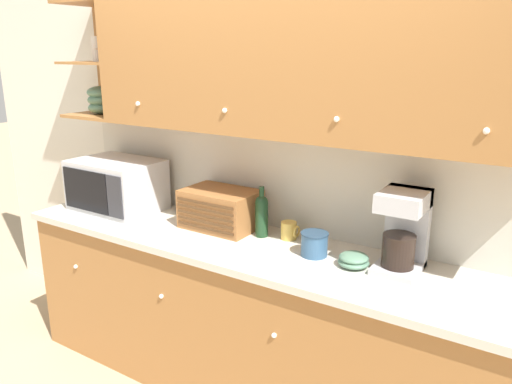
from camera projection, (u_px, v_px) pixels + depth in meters
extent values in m
plane|color=tan|center=(274.00, 363.00, 3.20)|extent=(24.00, 24.00, 0.00)
cube|color=silver|center=(279.00, 165.00, 2.87)|extent=(5.26, 0.06, 2.60)
cube|color=#A36B38|center=(247.00, 322.00, 2.84)|extent=(2.86, 0.61, 0.90)
cube|color=beige|center=(245.00, 246.00, 2.70)|extent=(2.88, 0.64, 0.04)
sphere|color=white|center=(76.00, 267.00, 3.09)|extent=(0.03, 0.03, 0.03)
sphere|color=white|center=(161.00, 296.00, 2.72)|extent=(0.03, 0.03, 0.03)
sphere|color=white|center=(274.00, 335.00, 2.35)|extent=(0.03, 0.03, 0.03)
cube|color=beige|center=(275.00, 179.00, 2.86)|extent=(2.86, 0.01, 0.58)
cube|color=#A36B38|center=(296.00, 64.00, 2.44)|extent=(2.44, 0.35, 0.72)
cube|color=#A36B38|center=(118.00, 60.00, 3.32)|extent=(0.42, 0.02, 0.72)
cube|color=#A36B38|center=(103.00, 115.00, 3.28)|extent=(0.42, 0.35, 0.02)
cube|color=#A36B38|center=(99.00, 63.00, 3.19)|extent=(0.42, 0.35, 0.02)
cube|color=#A36B38|center=(94.00, 2.00, 3.09)|extent=(0.42, 0.35, 0.02)
sphere|color=white|center=(138.00, 104.00, 2.83)|extent=(0.03, 0.03, 0.03)
sphere|color=white|center=(225.00, 110.00, 2.51)|extent=(0.03, 0.03, 0.03)
sphere|color=white|center=(337.00, 119.00, 2.20)|extent=(0.03, 0.03, 0.03)
sphere|color=white|center=(486.00, 131.00, 1.88)|extent=(0.03, 0.03, 0.03)
ellipsoid|color=slate|center=(102.00, 108.00, 3.27)|extent=(0.18, 0.18, 0.08)
ellipsoid|color=slate|center=(102.00, 100.00, 3.25)|extent=(0.18, 0.18, 0.08)
ellipsoid|color=slate|center=(101.00, 92.00, 3.24)|extent=(0.18, 0.18, 0.08)
cylinder|color=silver|center=(98.00, 55.00, 3.18)|extent=(0.07, 0.07, 0.08)
cylinder|color=silver|center=(97.00, 42.00, 3.15)|extent=(0.07, 0.07, 0.07)
cube|color=silver|center=(117.00, 185.00, 3.23)|extent=(0.56, 0.40, 0.32)
cube|color=black|center=(85.00, 191.00, 3.09)|extent=(0.39, 0.01, 0.26)
cube|color=#2D2D33|center=(115.00, 197.00, 2.96)|extent=(0.12, 0.01, 0.26)
cylinder|color=gold|center=(184.00, 206.00, 3.15)|extent=(0.09, 0.09, 0.10)
torus|color=gold|center=(190.00, 207.00, 3.13)|extent=(0.01, 0.07, 0.07)
cube|color=#996033|center=(221.00, 209.00, 2.90)|extent=(0.43, 0.29, 0.23)
cube|color=#54351C|center=(205.00, 228.00, 2.80)|extent=(0.39, 0.01, 0.02)
cube|color=#54351C|center=(205.00, 222.00, 2.79)|extent=(0.39, 0.01, 0.02)
cube|color=#54351C|center=(205.00, 216.00, 2.78)|extent=(0.39, 0.01, 0.02)
cube|color=#54351C|center=(205.00, 210.00, 2.77)|extent=(0.39, 0.01, 0.02)
cube|color=#54351C|center=(204.00, 203.00, 2.76)|extent=(0.39, 0.01, 0.02)
cylinder|color=#19381E|center=(262.00, 219.00, 2.77)|extent=(0.07, 0.07, 0.20)
sphere|color=#19381E|center=(262.00, 202.00, 2.74)|extent=(0.07, 0.07, 0.07)
cylinder|color=#19381E|center=(262.00, 192.00, 2.72)|extent=(0.03, 0.03, 0.07)
cylinder|color=gold|center=(289.00, 230.00, 2.74)|extent=(0.09, 0.09, 0.10)
torus|color=gold|center=(297.00, 232.00, 2.71)|extent=(0.01, 0.07, 0.07)
cylinder|color=#33567A|center=(314.00, 245.00, 2.51)|extent=(0.13, 0.13, 0.11)
cylinder|color=navy|center=(315.00, 233.00, 2.49)|extent=(0.14, 0.14, 0.01)
ellipsoid|color=slate|center=(354.00, 262.00, 2.39)|extent=(0.15, 0.15, 0.04)
ellipsoid|color=slate|center=(354.00, 257.00, 2.38)|extent=(0.14, 0.14, 0.04)
cube|color=#B7B7BC|center=(398.00, 267.00, 2.35)|extent=(0.20, 0.25, 0.03)
cylinder|color=black|center=(398.00, 251.00, 2.31)|extent=(0.15, 0.15, 0.16)
cube|color=#B7B7BC|center=(407.00, 226.00, 2.38)|extent=(0.20, 0.06, 0.39)
cube|color=#B7B7BC|center=(404.00, 201.00, 2.26)|extent=(0.20, 0.25, 0.09)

